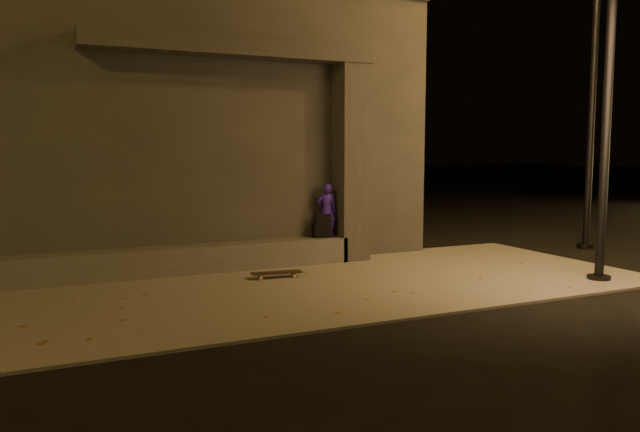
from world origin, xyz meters
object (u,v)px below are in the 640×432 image
skateboarder (327,210)px  backpack (322,229)px  skateboard (277,273)px  column (351,163)px  street_lamp_0 (611,37)px

skateboarder → backpack: 0.36m
skateboarder → skateboard: size_ratio=1.17×
backpack → skateboard: size_ratio=0.52×
skateboarder → column: bearing=-163.8°
column → backpack: bearing=180.0°
backpack → column: bearing=8.4°
skateboarder → skateboard: 1.92m
backpack → street_lamp_0: 5.66m
column → skateboard: size_ratio=4.25×
street_lamp_0 → column: bearing=129.9°
skateboard → skateboarder: bearing=43.3°
skateboarder → street_lamp_0: bearing=150.9°
column → street_lamp_0: 4.71m
skateboard → column: bearing=35.3°
skateboarder → skateboard: bearing=52.6°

